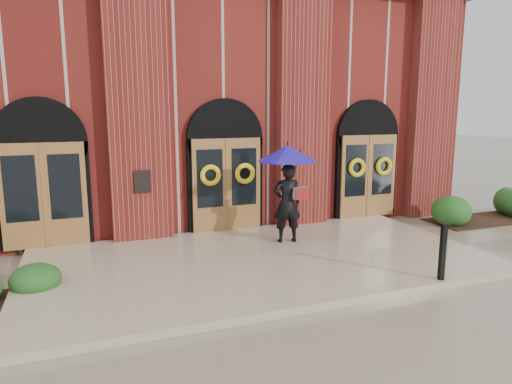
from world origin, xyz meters
name	(u,v)px	position (x,y,z in m)	size (l,w,h in m)	color
ground	(264,266)	(0.00, 0.00, 0.00)	(90.00, 90.00, 0.00)	gray
landing	(261,260)	(0.00, 0.15, 0.07)	(10.00, 5.30, 0.15)	tan
church_building	(179,107)	(0.00, 8.78, 3.50)	(16.20, 12.53, 7.00)	maroon
man_with_umbrella	(287,175)	(1.05, 1.09, 1.83)	(1.70, 1.70, 2.40)	black
metal_post	(443,251)	(2.76, -2.35, 0.74)	(0.17, 0.17, 1.12)	black
hedge_wall_right	(485,207)	(8.00, 1.47, 0.42)	(3.30, 1.32, 0.85)	#204D1B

